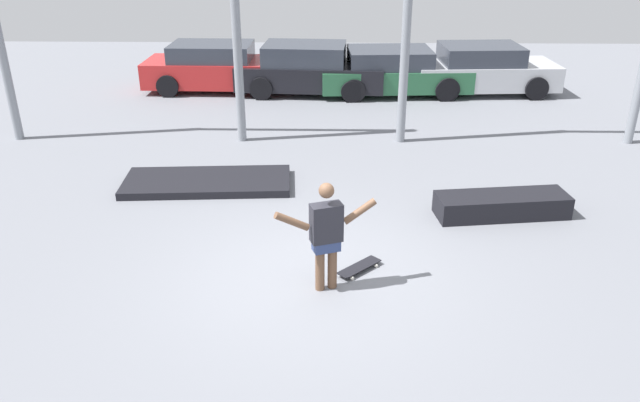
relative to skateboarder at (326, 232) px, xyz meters
The scene contains 9 objects.
ground_plane 0.94m from the skateboarder, 125.41° to the left, with size 36.00×36.00×0.00m, color slate.
skateboarder is the anchor object (origin of this frame).
skateboard 1.06m from the skateboarder, 44.00° to the left, with size 0.68×0.68×0.08m.
grind_box 3.91m from the skateboarder, 38.21° to the left, with size 2.28×0.68×0.39m, color black.
manual_pad 4.35m from the skateboarder, 123.14° to the left, with size 3.18×1.32×0.15m, color black.
parked_car_red 11.28m from the skateboarder, 107.21° to the left, with size 4.27×1.99×1.36m.
parked_car_black 10.52m from the skateboarder, 93.35° to the left, with size 4.31×2.15×1.41m.
parked_car_green 10.65m from the skateboarder, 80.16° to the left, with size 4.36×2.19×1.29m.
parked_car_silver 11.55m from the skateboarder, 67.35° to the left, with size 4.15×2.18×1.37m.
Camera 1 is at (0.25, -7.72, 4.81)m, focal length 35.00 mm.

